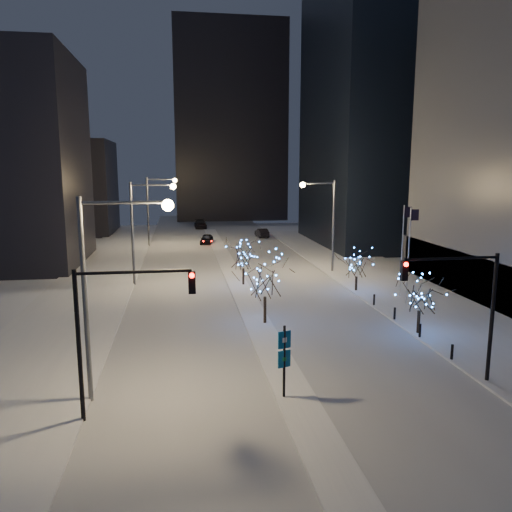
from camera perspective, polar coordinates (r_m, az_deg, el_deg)
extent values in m
plane|color=white|center=(25.18, 4.96, -16.62)|extent=(160.00, 160.00, 0.00)
cube|color=#B0B5C0|center=(58.21, -3.19, -1.17)|extent=(20.00, 130.00, 0.02)
cube|color=silver|center=(53.32, -2.67, -2.13)|extent=(2.00, 80.00, 0.15)
cube|color=silver|center=(47.91, 16.87, -3.95)|extent=(10.00, 90.00, 0.15)
cube|color=silver|center=(44.15, -19.67, -5.29)|extent=(8.00, 90.00, 0.15)
cube|color=black|center=(94.17, -21.52, 7.32)|extent=(18.00, 16.00, 16.00)
cube|color=black|center=(114.83, -3.09, 14.84)|extent=(24.00, 14.00, 42.00)
cylinder|color=#595E66|center=(25.07, -18.94, -5.03)|extent=(0.24, 0.24, 10.00)
cylinder|color=#595E66|center=(24.03, -14.85, 5.93)|extent=(4.00, 0.16, 0.16)
sphere|color=#FBD37D|center=(23.91, -10.05, 5.73)|extent=(0.56, 0.56, 0.56)
cylinder|color=#595E66|center=(49.45, -13.94, 2.42)|extent=(0.24, 0.24, 10.00)
cylinder|color=#595E66|center=(48.94, -11.82, 7.95)|extent=(4.00, 0.16, 0.16)
sphere|color=#FBD37D|center=(48.88, -9.45, 7.85)|extent=(0.56, 0.56, 0.56)
cylinder|color=#595E66|center=(74.25, -12.26, 4.92)|extent=(0.24, 0.24, 10.00)
cylinder|color=#595E66|center=(73.90, -10.83, 8.60)|extent=(4.00, 0.16, 0.16)
sphere|color=#FBD37D|center=(73.87, -9.26, 8.53)|extent=(0.56, 0.56, 0.56)
cylinder|color=#595E66|center=(54.76, 8.83, 3.30)|extent=(0.24, 0.24, 10.00)
cylinder|color=#595E66|center=(53.92, 7.18, 8.25)|extent=(3.50, 0.16, 0.16)
sphere|color=#FBD37D|center=(53.47, 5.35, 8.11)|extent=(0.56, 0.56, 0.56)
cylinder|color=black|center=(23.62, -19.58, -9.80)|extent=(0.20, 0.20, 7.00)
cylinder|color=black|center=(22.39, -13.78, -1.80)|extent=(5.00, 0.14, 0.14)
cube|color=black|center=(22.42, -7.33, -3.01)|extent=(0.32, 0.28, 1.00)
sphere|color=#FF0C05|center=(22.17, -7.34, -2.24)|extent=(0.22, 0.22, 0.22)
cylinder|color=black|center=(28.93, 25.36, -6.56)|extent=(0.20, 0.20, 7.00)
cylinder|color=black|center=(26.89, 21.46, -0.26)|extent=(5.00, 0.14, 0.14)
cube|color=black|center=(25.83, 16.58, -1.62)|extent=(0.32, 0.28, 1.00)
sphere|color=#FF0C05|center=(25.61, 16.79, -0.93)|extent=(0.22, 0.22, 0.22)
cylinder|color=silver|center=(42.71, 17.02, -0.04)|extent=(0.10, 0.10, 8.00)
cube|color=black|center=(42.43, 17.68, 4.50)|extent=(0.70, 0.03, 0.90)
cylinder|color=silver|center=(45.19, 16.34, 0.53)|extent=(0.10, 0.10, 8.00)
cube|color=black|center=(44.93, 16.96, 4.82)|extent=(0.70, 0.03, 0.90)
cylinder|color=black|center=(32.05, 21.49, -10.16)|extent=(0.16, 0.16, 0.90)
cylinder|color=black|center=(35.35, 18.23, -8.08)|extent=(0.16, 0.16, 0.90)
cylinder|color=black|center=(38.79, 15.56, -6.34)|extent=(0.16, 0.16, 0.90)
cylinder|color=black|center=(42.33, 13.34, -4.88)|extent=(0.16, 0.16, 0.90)
imported|color=black|center=(75.68, -5.66, 1.94)|extent=(2.44, 4.54, 1.47)
imported|color=black|center=(82.67, 0.67, 2.66)|extent=(1.87, 4.48, 1.44)
imported|color=black|center=(95.64, -6.36, 3.64)|extent=(2.28, 5.42, 1.56)
cylinder|color=black|center=(36.47, 1.03, -6.16)|extent=(0.22, 0.22, 1.94)
cylinder|color=black|center=(48.35, -1.45, -2.34)|extent=(0.22, 0.22, 1.58)
cylinder|color=black|center=(36.11, 18.08, -7.15)|extent=(0.22, 0.22, 1.55)
cylinder|color=black|center=(46.99, 11.38, -3.08)|extent=(0.22, 0.22, 1.28)
cylinder|color=black|center=(24.92, 3.24, -12.11)|extent=(0.13, 0.13, 3.79)
cube|color=#0D5895|center=(24.50, 3.27, -9.53)|extent=(0.66, 0.30, 0.87)
cube|color=#0D5895|center=(24.84, 3.24, -11.65)|extent=(0.66, 0.30, 0.87)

